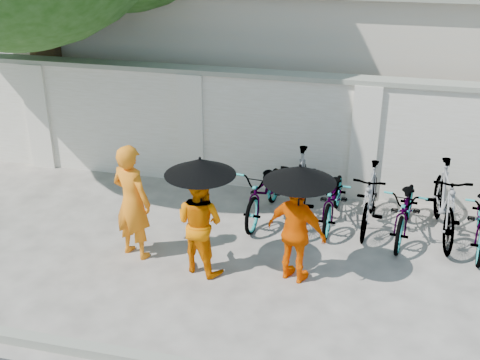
# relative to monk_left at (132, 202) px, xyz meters

# --- Properties ---
(ground) EXTENTS (80.00, 80.00, 0.00)m
(ground) POSITION_rel_monk_left_xyz_m (1.02, -0.43, -0.84)
(ground) COLOR #B4AB9D
(kerb) EXTENTS (40.00, 0.16, 0.12)m
(kerb) POSITION_rel_monk_left_xyz_m (1.02, -2.13, -0.78)
(kerb) COLOR gray
(kerb) RESTS_ON ground
(compound_wall) EXTENTS (20.00, 0.30, 2.00)m
(compound_wall) POSITION_rel_monk_left_xyz_m (2.02, 2.77, 0.16)
(compound_wall) COLOR silver
(compound_wall) RESTS_ON ground
(building_behind) EXTENTS (14.00, 6.00, 3.20)m
(building_behind) POSITION_rel_monk_left_xyz_m (3.02, 6.57, 0.76)
(building_behind) COLOR #C4B398
(building_behind) RESTS_ON ground
(monk_left) EXTENTS (0.71, 0.58, 1.69)m
(monk_left) POSITION_rel_monk_left_xyz_m (0.00, 0.00, 0.00)
(monk_left) COLOR orange
(monk_left) RESTS_ON ground
(monk_center) EXTENTS (0.85, 0.76, 1.45)m
(monk_center) POSITION_rel_monk_left_xyz_m (1.03, -0.14, -0.12)
(monk_center) COLOR orange
(monk_center) RESTS_ON ground
(parasol_center) EXTENTS (0.93, 0.93, 0.87)m
(parasol_center) POSITION_rel_monk_left_xyz_m (1.08, -0.22, 0.73)
(parasol_center) COLOR black
(parasol_center) RESTS_ON ground
(monk_right) EXTENTS (0.91, 0.62, 1.44)m
(monk_right) POSITION_rel_monk_left_xyz_m (2.33, -0.08, -0.13)
(monk_right) COLOR #FE6200
(monk_right) RESTS_ON ground
(parasol_right) EXTENTS (0.92, 0.92, 0.88)m
(parasol_right) POSITION_rel_monk_left_xyz_m (2.35, -0.16, 0.74)
(parasol_right) COLOR black
(parasol_right) RESTS_ON ground
(bike_0) EXTENTS (0.78, 1.81, 0.92)m
(bike_0) POSITION_rel_monk_left_xyz_m (1.56, 1.58, -0.38)
(bike_0) COLOR slate
(bike_0) RESTS_ON ground
(bike_1) EXTENTS (0.60, 1.86, 1.11)m
(bike_1) POSITION_rel_monk_left_xyz_m (2.11, 1.67, -0.29)
(bike_1) COLOR slate
(bike_1) RESTS_ON ground
(bike_2) EXTENTS (0.66, 1.69, 0.87)m
(bike_2) POSITION_rel_monk_left_xyz_m (2.66, 1.65, -0.41)
(bike_2) COLOR slate
(bike_2) RESTS_ON ground
(bike_3) EXTENTS (0.61, 1.70, 1.00)m
(bike_3) POSITION_rel_monk_left_xyz_m (3.21, 1.64, -0.34)
(bike_3) COLOR slate
(bike_3) RESTS_ON ground
(bike_4) EXTENTS (0.82, 1.79, 0.91)m
(bike_4) POSITION_rel_monk_left_xyz_m (3.76, 1.48, -0.39)
(bike_4) COLOR slate
(bike_4) RESTS_ON ground
(bike_5) EXTENTS (0.65, 1.91, 1.13)m
(bike_5) POSITION_rel_monk_left_xyz_m (4.30, 1.64, -0.28)
(bike_5) COLOR slate
(bike_5) RESTS_ON ground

